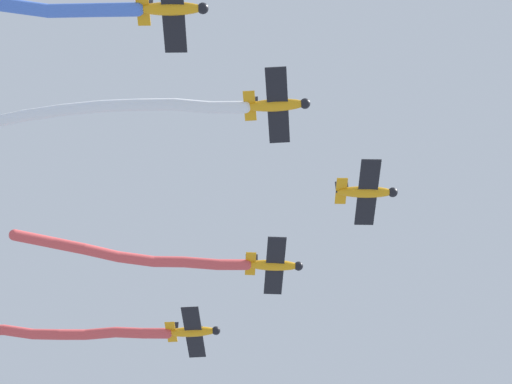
% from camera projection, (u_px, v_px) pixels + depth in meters
% --- Properties ---
extents(airplane_lead, '(5.13, 6.77, 1.67)m').
position_uv_depth(airplane_lead, '(367.00, 192.00, 70.40)').
color(airplane_lead, orange).
extents(airplane_left_wing, '(5.15, 6.78, 1.67)m').
position_uv_depth(airplane_left_wing, '(274.00, 265.00, 75.46)').
color(airplane_left_wing, orange).
extents(smoke_trail_left_wing, '(18.12, 9.04, 2.75)m').
position_uv_depth(smoke_trail_left_wing, '(134.00, 255.00, 73.33)').
color(smoke_trail_left_wing, '#DB4C4C').
extents(airplane_right_wing, '(5.05, 6.73, 1.67)m').
position_uv_depth(airplane_right_wing, '(277.00, 105.00, 65.57)').
color(airplane_right_wing, orange).
extents(smoke_trail_right_wing, '(26.96, 2.10, 3.09)m').
position_uv_depth(smoke_trail_right_wing, '(76.00, 114.00, 67.51)').
color(smoke_trail_right_wing, white).
extents(airplane_slot, '(5.05, 6.73, 1.67)m').
position_uv_depth(airplane_slot, '(193.00, 332.00, 80.28)').
color(airplane_slot, orange).
extents(smoke_trail_slot, '(18.39, 3.58, 1.83)m').
position_uv_depth(smoke_trail_slot, '(72.00, 333.00, 81.04)').
color(smoke_trail_slot, '#DB4C4C').
extents(airplane_trail, '(5.11, 6.76, 1.67)m').
position_uv_depth(airplane_trail, '(173.00, 9.00, 60.28)').
color(airplane_trail, orange).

